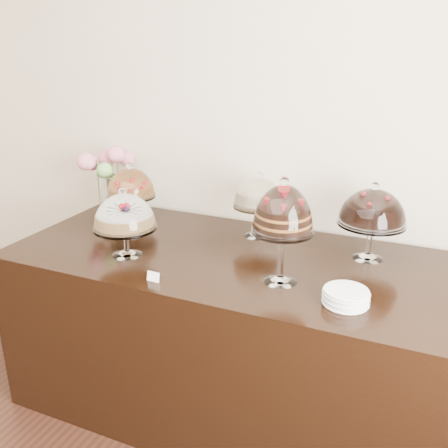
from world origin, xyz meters
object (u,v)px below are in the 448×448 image
at_px(cake_stand_dark_choco, 373,210).
at_px(flower_vase, 106,170).
at_px(display_counter, 228,332).
at_px(cake_stand_sugar_sponge, 124,215).
at_px(cake_stand_choco_layer, 283,214).
at_px(cake_stand_fruit_tart, 131,185).
at_px(plate_stack, 346,297).
at_px(cake_stand_cheesecake, 259,195).

distance_m(cake_stand_dark_choco, flower_vase, 1.62).
bearing_deg(cake_stand_dark_choco, display_counter, -159.74).
height_order(display_counter, cake_stand_sugar_sponge, cake_stand_sugar_sponge).
xyz_separation_m(cake_stand_choco_layer, cake_stand_fruit_tart, (-1.05, 0.42, -0.10)).
height_order(cake_stand_fruit_tart, flower_vase, flower_vase).
bearing_deg(plate_stack, flower_vase, 159.15).
relative_size(cake_stand_sugar_sponge, cake_stand_dark_choco, 0.90).
bearing_deg(cake_stand_cheesecake, cake_stand_choco_layer, -59.59).
distance_m(cake_stand_fruit_tart, flower_vase, 0.28).
bearing_deg(display_counter, cake_stand_cheesecake, 81.25).
bearing_deg(cake_stand_cheesecake, cake_stand_dark_choco, -6.25).
distance_m(cake_stand_sugar_sponge, cake_stand_choco_layer, 0.80).
height_order(display_counter, cake_stand_choco_layer, cake_stand_choco_layer).
bearing_deg(cake_stand_sugar_sponge, flower_vase, 132.80).
xyz_separation_m(display_counter, plate_stack, (0.63, -0.26, 0.48)).
xyz_separation_m(cake_stand_sugar_sponge, cake_stand_fruit_tart, (-0.26, 0.44, 0.00)).
bearing_deg(cake_stand_dark_choco, cake_stand_choco_layer, -127.20).
bearing_deg(cake_stand_cheesecake, display_counter, -98.75).
height_order(cake_stand_choco_layer, cake_stand_fruit_tart, cake_stand_choco_layer).
relative_size(cake_stand_dark_choco, cake_stand_fruit_tart, 1.10).
bearing_deg(cake_stand_sugar_sponge, cake_stand_cheesecake, 45.08).
relative_size(display_counter, cake_stand_cheesecake, 6.07).
bearing_deg(cake_stand_fruit_tart, flower_vase, 156.60).
relative_size(cake_stand_choco_layer, cake_stand_fruit_tart, 1.36).
xyz_separation_m(cake_stand_choco_layer, flower_vase, (-1.30, 0.53, -0.06)).
height_order(display_counter, cake_stand_dark_choco, cake_stand_dark_choco).
xyz_separation_m(cake_stand_dark_choco, cake_stand_fruit_tart, (-1.37, -0.00, -0.03)).
bearing_deg(cake_stand_choco_layer, flower_vase, 158.03).
relative_size(cake_stand_choco_layer, cake_stand_dark_choco, 1.24).
relative_size(cake_stand_cheesecake, cake_stand_dark_choco, 0.94).
bearing_deg(cake_stand_choco_layer, plate_stack, -15.87).
relative_size(cake_stand_dark_choco, flower_vase, 0.93).
height_order(display_counter, plate_stack, plate_stack).
relative_size(display_counter, cake_stand_choco_layer, 4.59).
relative_size(cake_stand_sugar_sponge, cake_stand_fruit_tart, 0.99).
xyz_separation_m(display_counter, cake_stand_fruit_tart, (-0.72, 0.24, 0.67)).
height_order(cake_stand_choco_layer, plate_stack, cake_stand_choco_layer).
height_order(cake_stand_dark_choco, flower_vase, flower_vase).
distance_m(cake_stand_sugar_sponge, cake_stand_dark_choco, 1.19).
distance_m(display_counter, cake_stand_fruit_tart, 1.01).
height_order(cake_stand_choco_layer, flower_vase, cake_stand_choco_layer).
xyz_separation_m(display_counter, flower_vase, (-0.97, 0.35, 0.70)).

